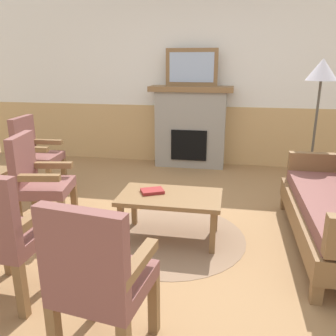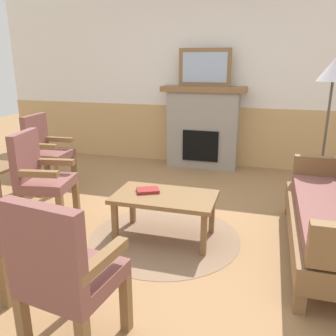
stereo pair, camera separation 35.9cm
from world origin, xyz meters
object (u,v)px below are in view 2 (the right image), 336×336
object	(u,v)px
armchair_near_fireplace	(45,148)
armchair_front_left	(64,271)
coffee_table	(165,200)
floor_lamp_by_couch	(333,79)
framed_picture	(205,67)
book_on_table	(148,190)
armchair_by_window_left	(39,175)
fireplace	(203,127)

from	to	relation	value
armchair_near_fireplace	armchair_front_left	xyz separation A→B (m)	(1.81, -2.43, 0.00)
coffee_table	armchair_near_fireplace	size ratio (longest dim) A/B	0.98
coffee_table	floor_lamp_by_couch	distance (m)	2.36
coffee_table	armchair_near_fireplace	bearing A→B (deg)	154.12
armchair_near_fireplace	framed_picture	bearing A→B (deg)	40.30
book_on_table	armchair_by_window_left	xyz separation A→B (m)	(-1.13, -0.09, 0.08)
armchair_near_fireplace	fireplace	bearing A→B (deg)	40.30
armchair_front_left	book_on_table	bearing A→B (deg)	91.86
book_on_table	armchair_front_left	size ratio (longest dim) A/B	0.21
book_on_table	floor_lamp_by_couch	world-z (taller)	floor_lamp_by_couch
book_on_table	floor_lamp_by_couch	size ratio (longest dim) A/B	0.12
armchair_by_window_left	armchair_front_left	world-z (taller)	same
armchair_near_fireplace	armchair_by_window_left	world-z (taller)	same
coffee_table	armchair_by_window_left	distance (m)	1.32
fireplace	floor_lamp_by_couch	bearing A→B (deg)	-32.61
armchair_near_fireplace	floor_lamp_by_couch	size ratio (longest dim) A/B	0.58
armchair_near_fireplace	armchair_front_left	size ratio (longest dim) A/B	1.00
fireplace	coffee_table	world-z (taller)	fireplace
fireplace	framed_picture	size ratio (longest dim) A/B	1.62
framed_picture	floor_lamp_by_couch	xyz separation A→B (m)	(1.65, -1.06, -0.11)
coffee_table	floor_lamp_by_couch	xyz separation A→B (m)	(1.54, 1.44, 1.06)
coffee_table	armchair_near_fireplace	xyz separation A→B (m)	(-1.94, 0.94, 0.15)
coffee_table	armchair_by_window_left	bearing A→B (deg)	-177.45
coffee_table	framed_picture	bearing A→B (deg)	92.58
fireplace	floor_lamp_by_couch	xyz separation A→B (m)	(1.65, -1.06, 0.80)
fireplace	armchair_near_fireplace	bearing A→B (deg)	-139.70
framed_picture	book_on_table	world-z (taller)	framed_picture
framed_picture	armchair_front_left	world-z (taller)	framed_picture
framed_picture	floor_lamp_by_couch	size ratio (longest dim) A/B	0.48
fireplace	book_on_table	bearing A→B (deg)	-91.57
coffee_table	book_on_table	world-z (taller)	book_on_table
framed_picture	fireplace	bearing A→B (deg)	-90.00
armchair_by_window_left	floor_lamp_by_couch	xyz separation A→B (m)	(2.85, 1.50, 0.91)
fireplace	armchair_near_fireplace	size ratio (longest dim) A/B	1.33
fireplace	framed_picture	world-z (taller)	framed_picture
armchair_near_fireplace	armchair_front_left	distance (m)	3.03
framed_picture	coffee_table	xyz separation A→B (m)	(0.11, -2.50, -1.17)
book_on_table	armchair_near_fireplace	bearing A→B (deg)	152.75
fireplace	framed_picture	bearing A→B (deg)	90.00
armchair_by_window_left	floor_lamp_by_couch	size ratio (longest dim) A/B	0.58
coffee_table	armchair_front_left	distance (m)	1.50
fireplace	armchair_near_fireplace	world-z (taller)	fireplace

